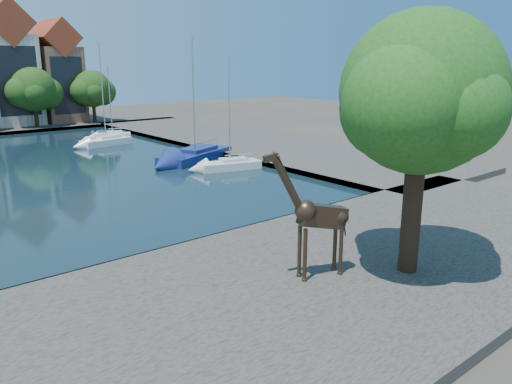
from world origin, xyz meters
The scene contains 14 objects.
ground centered at (0.00, 0.00, 0.00)m, with size 160.00×160.00×0.00m, color #38332B.
water_basin centered at (0.00, 24.00, 0.04)m, with size 38.00×50.00×0.08m, color black.
near_quay centered at (0.00, -7.00, 0.25)m, with size 50.00×14.00×0.50m, color #4A4740.
right_quay centered at (25.00, 24.00, 0.25)m, with size 14.00×52.00×0.50m, color #4A4740.
plane_tree centered at (7.62, -9.01, 7.67)m, with size 8.32×6.40×10.62m.
townhouse_east_mid centered at (8.50, 55.99, 8.10)m, with size 6.43×9.18×16.65m.
townhouse_east_end centered at (15.00, 55.99, 7.11)m, with size 5.44×9.18×14.43m.
far_tree_east centered at (10.11, 50.49, 5.24)m, with size 7.54×5.80×7.84m.
far_tree_far_east centered at (18.09, 50.49, 5.08)m, with size 6.76×5.20×7.36m.
giraffe_statue centered at (3.98, -6.94, 3.11)m, with size 3.66×1.41×5.31m.
sailboat_right_a centered at (15.00, 13.72, 0.60)m, with size 5.50×3.13×9.40m.
sailboat_right_b centered at (15.00, 19.18, 0.68)m, with size 8.84×5.88×11.19m.
sailboat_right_c centered at (12.00, 32.62, 0.65)m, with size 5.75×2.75×10.95m.
sailboat_right_d centered at (14.58, 36.75, 0.60)m, with size 4.39×2.98×8.40m.
Camera 1 is at (-10.01, -20.11, 9.14)m, focal length 35.00 mm.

